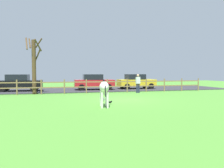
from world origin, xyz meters
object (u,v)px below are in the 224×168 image
at_px(bare_tree, 34,64).
at_px(visitor_near_fence, 138,83).
at_px(zebra, 104,89).
at_px(parked_car_red, 94,82).
at_px(parked_car_yellow, 136,81).
at_px(crow_on_grass, 110,102).
at_px(parked_car_black, 19,83).

relative_size(bare_tree, visitor_near_fence, 2.86).
bearing_deg(zebra, parked_car_red, 82.69).
distance_m(parked_car_yellow, visitor_near_fence, 4.53).
bearing_deg(crow_on_grass, bare_tree, 122.39).
relative_size(zebra, parked_car_yellow, 0.48).
distance_m(crow_on_grass, parked_car_yellow, 11.87).
distance_m(crow_on_grass, visitor_near_fence, 7.45).
xyz_separation_m(parked_car_yellow, parked_car_red, (-4.67, -0.24, 0.00)).
distance_m(parked_car_red, visitor_near_fence, 5.16).
height_order(zebra, parked_car_red, parked_car_red).
xyz_separation_m(parked_car_yellow, visitor_near_fence, (-1.47, -4.29, 0.06)).
xyz_separation_m(bare_tree, visitor_near_fence, (8.70, -1.10, -1.58)).
relative_size(zebra, parked_car_red, 0.48).
xyz_separation_m(zebra, parked_car_black, (-5.67, 11.03, -0.08)).
bearing_deg(parked_car_red, crow_on_grass, -94.91).
xyz_separation_m(parked_car_black, parked_car_red, (7.08, -0.04, 0.00)).
height_order(bare_tree, parked_car_yellow, bare_tree).
relative_size(parked_car_red, visitor_near_fence, 2.47).
height_order(zebra, parked_car_yellow, parked_car_yellow).
height_order(parked_car_yellow, visitor_near_fence, visitor_near_fence).
relative_size(parked_car_black, parked_car_yellow, 1.01).
bearing_deg(parked_car_yellow, zebra, -118.41).
xyz_separation_m(crow_on_grass, parked_car_yellow, (5.55, 10.47, 0.72)).
bearing_deg(visitor_near_fence, crow_on_grass, -123.42).
bearing_deg(zebra, crow_on_grass, 55.40).
bearing_deg(parked_car_red, zebra, -97.31).
bearing_deg(parked_car_red, visitor_near_fence, -51.65).
xyz_separation_m(zebra, parked_car_yellow, (6.08, 11.24, -0.08)).
distance_m(zebra, parked_car_black, 12.41).
relative_size(bare_tree, crow_on_grass, 21.79).
xyz_separation_m(bare_tree, zebra, (4.09, -8.06, -1.56)).
distance_m(bare_tree, parked_car_black, 3.75).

